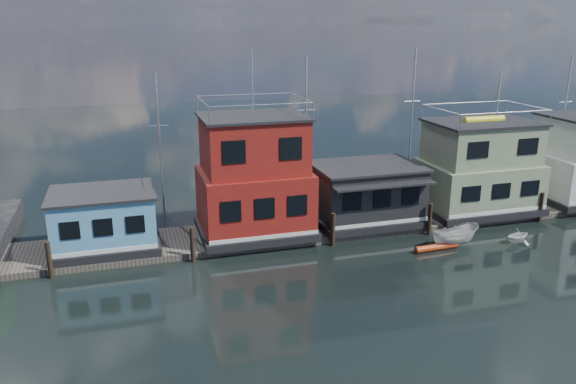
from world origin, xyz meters
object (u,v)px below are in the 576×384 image
object	(u,v)px
motorboat	(455,236)
houseboat_green	(479,168)
houseboat_blue	(104,220)
red_kayak	(436,247)
houseboat_red	(254,179)
houseboat_dark	(366,193)
dinghy_white	(518,235)

from	to	relation	value
motorboat	houseboat_green	bearing A→B (deg)	-49.38
motorboat	houseboat_blue	bearing A→B (deg)	71.51
houseboat_green	red_kayak	xyz separation A→B (m)	(-6.48, -5.43, -3.33)
houseboat_blue	houseboat_red	distance (m)	9.69
red_kayak	motorboat	bearing A→B (deg)	9.10
houseboat_red	houseboat_green	size ratio (longest dim) A/B	1.41
houseboat_blue	motorboat	xyz separation A→B (m)	(21.55, -5.09, -1.53)
houseboat_dark	houseboat_red	bearing A→B (deg)	179.86
houseboat_blue	red_kayak	size ratio (longest dim) A/B	2.15
houseboat_red	houseboat_dark	distance (m)	8.18
houseboat_blue	houseboat_red	bearing A→B (deg)	0.00
houseboat_red	dinghy_white	bearing A→B (deg)	-19.43
motorboat	dinghy_white	xyz separation A→B (m)	(4.26, -0.66, -0.17)
houseboat_dark	red_kayak	size ratio (longest dim) A/B	2.49
houseboat_blue	dinghy_white	world-z (taller)	houseboat_blue
red_kayak	dinghy_white	xyz separation A→B (m)	(5.79, -0.32, 0.28)
houseboat_blue	houseboat_red	world-z (taller)	houseboat_red
houseboat_blue	red_kayak	world-z (taller)	houseboat_blue
houseboat_red	houseboat_blue	bearing A→B (deg)	-180.00
houseboat_green	houseboat_blue	bearing A→B (deg)	-180.00
houseboat_green	motorboat	xyz separation A→B (m)	(-4.95, -5.09, -2.88)
houseboat_dark	motorboat	size ratio (longest dim) A/B	2.12
houseboat_red	dinghy_white	world-z (taller)	houseboat_red
houseboat_dark	houseboat_green	size ratio (longest dim) A/B	0.88
houseboat_dark	dinghy_white	world-z (taller)	houseboat_dark
houseboat_blue	dinghy_white	bearing A→B (deg)	-12.56
houseboat_dark	houseboat_green	distance (m)	9.07
houseboat_blue	houseboat_green	size ratio (longest dim) A/B	0.76
red_kayak	houseboat_blue	bearing A→B (deg)	161.53
houseboat_blue	motorboat	world-z (taller)	houseboat_blue
houseboat_dark	red_kayak	world-z (taller)	houseboat_dark
houseboat_red	dinghy_white	xyz separation A→B (m)	(16.31, -5.75, -3.60)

